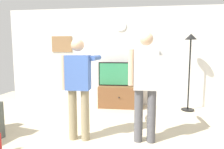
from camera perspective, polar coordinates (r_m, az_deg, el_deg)
name	(u,v)px	position (r m, az deg, el deg)	size (l,w,h in m)	color
back_wall	(119,57)	(5.43, 2.12, 5.27)	(6.40, 0.10, 2.70)	silver
tv_stand	(120,97)	(5.21, 2.32, -6.58)	(1.13, 0.50, 0.58)	brown
television	(120,74)	(5.16, 2.39, 0.13)	(1.16, 0.07, 0.64)	black
wall_clock	(121,26)	(5.42, 2.68, 14.38)	(0.29, 0.29, 0.03)	white
framed_picture	(62,44)	(5.76, -14.70, 8.76)	(0.59, 0.04, 0.45)	#997047
floor_lamp	(190,56)	(5.15, 22.25, 5.07)	(0.32, 0.32, 1.93)	black
person_standing_nearer_lamp	(79,84)	(3.23, -9.92, -2.70)	(0.57, 0.78, 1.70)	gray
person_standing_nearer_couch	(146,81)	(3.14, 9.98, -2.01)	(0.56, 0.78, 1.79)	#4C4C51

